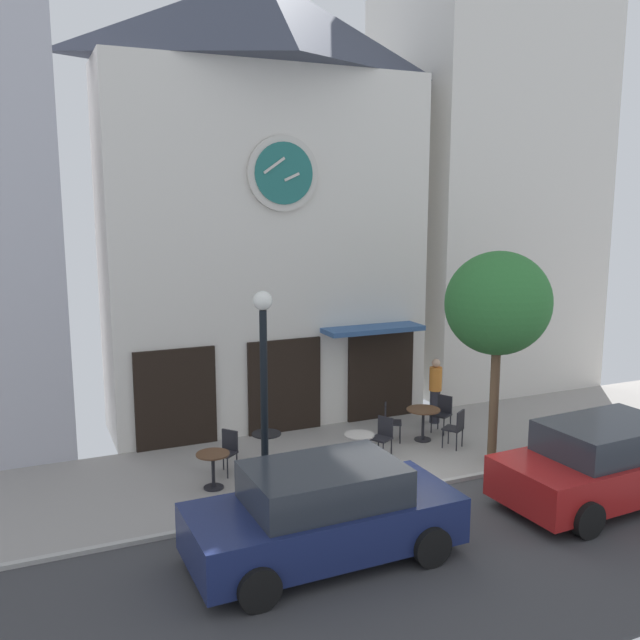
# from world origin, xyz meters

# --- Properties ---
(ground_plane) EXTENTS (27.57, 9.48, 0.13)m
(ground_plane) POSITION_xyz_m (0.00, -0.37, -0.02)
(ground_plane) COLOR gray
(clock_building) EXTENTS (7.98, 3.53, 10.90)m
(clock_building) POSITION_xyz_m (-0.99, 5.48, 5.63)
(clock_building) COLOR silver
(clock_building) RESTS_ON ground_plane
(neighbor_building_right) EXTENTS (5.75, 4.83, 15.09)m
(neighbor_building_right) POSITION_xyz_m (6.50, 6.77, 7.55)
(neighbor_building_right) COLOR silver
(neighbor_building_right) RESTS_ON ground_plane
(street_lamp) EXTENTS (0.36, 0.36, 3.99)m
(street_lamp) POSITION_xyz_m (-2.69, 0.91, 2.03)
(street_lamp) COLOR black
(street_lamp) RESTS_ON ground_plane
(street_tree) EXTENTS (2.32, 2.09, 4.58)m
(street_tree) POSITION_xyz_m (2.47, 0.70, 3.46)
(street_tree) COLOR brown
(street_tree) RESTS_ON ground_plane
(cafe_table_rightmost) EXTENTS (0.66, 0.66, 0.72)m
(cafe_table_rightmost) POSITION_xyz_m (-3.51, 1.68, 0.50)
(cafe_table_rightmost) COLOR black
(cafe_table_rightmost) RESTS_ON ground_plane
(cafe_table_center_right) EXTENTS (0.62, 0.62, 0.76)m
(cafe_table_center_right) POSITION_xyz_m (-2.18, 2.29, 0.50)
(cafe_table_center_right) COLOR black
(cafe_table_center_right) RESTS_ON ground_plane
(cafe_table_center) EXTENTS (0.64, 0.64, 0.75)m
(cafe_table_center) POSITION_xyz_m (-0.41, 1.45, 0.50)
(cafe_table_center) COLOR black
(cafe_table_center) RESTS_ON ground_plane
(cafe_table_leftmost) EXTENTS (0.80, 0.80, 0.76)m
(cafe_table_leftmost) POSITION_xyz_m (1.77, 2.40, 0.57)
(cafe_table_leftmost) COLOR black
(cafe_table_leftmost) RESTS_ON ground_plane
(cafe_chair_near_lamp) EXTENTS (0.54, 0.54, 0.90)m
(cafe_chair_near_lamp) POSITION_xyz_m (1.02, 2.68, 0.53)
(cafe_chair_near_lamp) COLOR black
(cafe_chair_near_lamp) RESTS_ON ground_plane
(cafe_chair_corner) EXTENTS (0.55, 0.55, 0.90)m
(cafe_chair_corner) POSITION_xyz_m (2.17, 1.63, 0.53)
(cafe_chair_corner) COLOR black
(cafe_chair_corner) RESTS_ON ground_plane
(cafe_chair_near_tree) EXTENTS (0.56, 0.56, 0.90)m
(cafe_chair_near_tree) POSITION_xyz_m (-3.03, 2.34, 0.53)
(cafe_chair_near_tree) COLOR black
(cafe_chair_near_tree) RESTS_ON ground_plane
(cafe_chair_facing_wall) EXTENTS (0.54, 0.54, 0.90)m
(cafe_chair_facing_wall) POSITION_xyz_m (2.54, 2.72, 0.53)
(cafe_chair_facing_wall) COLOR black
(cafe_chair_facing_wall) RESTS_ON ground_plane
(cafe_chair_curbside) EXTENTS (0.54, 0.54, 0.90)m
(cafe_chair_curbside) POSITION_xyz_m (0.37, 1.82, 0.53)
(cafe_chair_curbside) COLOR black
(cafe_chair_curbside) RESTS_ON ground_plane
(pedestrian_orange) EXTENTS (0.41, 0.41, 1.67)m
(pedestrian_orange) POSITION_xyz_m (2.75, 3.40, 0.86)
(pedestrian_orange) COLOR #2D2D38
(pedestrian_orange) RESTS_ON ground_plane
(parked_car_navy) EXTENTS (4.33, 2.08, 1.55)m
(parked_car_navy) POSITION_xyz_m (-2.61, -1.66, 0.76)
(parked_car_navy) COLOR navy
(parked_car_navy) RESTS_ON ground_plane
(parked_car_red) EXTENTS (4.39, 2.19, 1.55)m
(parked_car_red) POSITION_xyz_m (3.10, -1.86, 0.76)
(parked_car_red) COLOR maroon
(parked_car_red) RESTS_ON ground_plane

